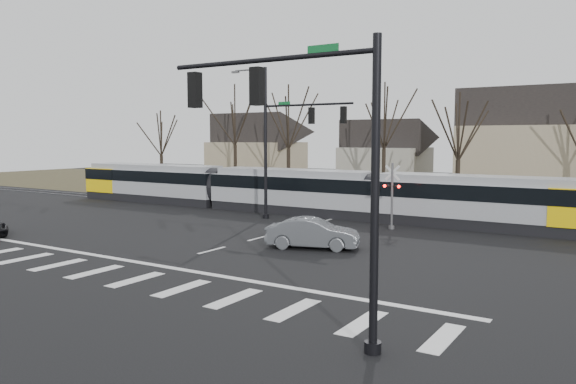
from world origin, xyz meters
The scene contains 15 objects.
ground centered at (0.00, 0.00, 0.00)m, with size 140.00×140.00×0.00m, color black.
grass_verge centered at (0.00, 32.00, 0.01)m, with size 140.00×28.00×0.01m, color #38331E.
crosswalk centered at (0.00, -4.00, 0.01)m, with size 27.00×2.60×0.01m.
stop_line centered at (0.00, -1.80, 0.01)m, with size 28.00×0.35×0.01m, color silver.
lane_dashes centered at (0.00, 16.00, 0.01)m, with size 0.18×30.00×0.01m.
rail_pair centered at (0.00, 15.80, 0.03)m, with size 90.00×1.52×0.06m.
tram centered at (-4.11, 16.00, 1.74)m, with size 42.09×3.13×3.19m.
sedan centered at (3.91, 5.09, 0.76)m, with size 4.86×3.01×1.51m, color #53565B.
signal_pole_near_right centered at (10.11, -6.00, 5.17)m, with size 6.72×0.44×8.00m.
signal_pole_far centered at (-2.41, 12.50, 5.70)m, with size 9.28×0.44×10.20m.
rail_crossing_signal centered at (5.00, 12.79, 1.89)m, with size 1.08×0.36×4.00m.
tree_row centered at (2.00, 26.00, 5.00)m, with size 59.20×7.20×10.00m.
house_a centered at (-20.00, 34.00, 4.46)m, with size 9.72×8.64×8.60m.
house_b centered at (-5.00, 36.00, 3.97)m, with size 8.64×7.56×7.65m.
house_c centered at (9.00, 33.00, 5.23)m, with size 10.80×8.64×10.10m.
Camera 1 is at (17.55, -18.89, 5.47)m, focal length 35.00 mm.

